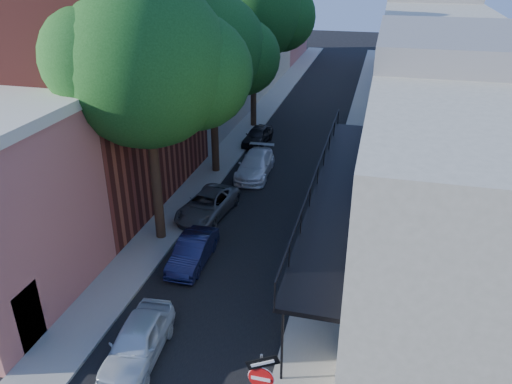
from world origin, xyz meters
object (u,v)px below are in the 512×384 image
Objects in this scene: parked_car_b at (193,251)px; parked_car_e at (258,135)px; parked_car_c at (208,205)px; parked_car_d at (255,165)px; oak_near at (158,66)px; parked_car_a at (138,341)px; oak_far at (260,11)px; oak_mid at (220,52)px; sign_post at (261,381)px.

parked_car_b is 1.01× the size of parked_car_e.
parked_car_d is (1.05, 5.47, 0.06)m from parked_car_c.
parked_car_a is (1.97, -7.38, -7.23)m from oak_near.
parked_car_c is (0.92, 2.40, -7.28)m from oak_near.
oak_far reaches higher than parked_car_c.
oak_far is at bearing 90.11° from parked_car_a.
oak_mid is 2.90× the size of parked_car_e.
oak_near is 8.01m from oak_mid.
parked_car_c is at bearing -84.46° from parked_car_e.
parked_car_c is at bearing 100.22° from parked_car_b.
oak_near reaches higher than parked_car_b.
parked_car_b is at bearing -94.10° from parked_car_d.
oak_near is at bearing -90.04° from oak_far.
oak_far is at bearing 103.91° from sign_post.
oak_far is 3.14× the size of parked_car_a.
parked_car_b is at bearing 87.96° from parked_car_a.
oak_mid is 8.58m from parked_car_c.
parked_car_d is (-4.56, 17.16, -1.39)m from sign_post.
parked_car_a is at bearing -88.29° from parked_car_b.
oak_far is at bearing 100.77° from parked_car_c.
parked_car_a is 1.06× the size of parked_car_b.
parked_car_d is (2.02, -0.10, -6.41)m from oak_mid.
oak_near reaches higher than parked_car_c.
parked_car_a reaches higher than parked_car_c.
oak_near is (-6.53, 9.29, 5.84)m from sign_post.
parked_car_e is (-0.93, 14.93, 0.01)m from parked_car_b.
parked_car_c reaches higher than parked_car_b.
oak_far is at bearing 99.37° from parked_car_d.
parked_car_a is (1.95, -24.39, -7.61)m from oak_far.
oak_far reaches higher than sign_post.
sign_post is at bearing -54.91° from oak_near.
parked_car_a is 15.25m from parked_car_d.
sign_post is 0.70× the size of parked_car_c.
sign_post is 0.84× the size of parked_car_b.
oak_far is at bearing 94.50° from parked_car_b.
oak_far is 16.52m from parked_car_c.
parked_car_e is (-1.17, 5.24, -0.05)m from parked_car_d.
sign_post is 19.14m from oak_mid.
parked_car_d is at bearing 75.97° from oak_near.
sign_post is at bearing -70.75° from parked_car_e.
sign_post is at bearing -77.83° from parked_car_d.
oak_near is at bearing 125.09° from sign_post.
parked_car_e is (-1.17, 20.49, -0.05)m from parked_car_a.
parked_car_c is (-1.05, 9.78, -0.05)m from parked_car_a.
oak_far reaches higher than parked_car_a.
oak_far is at bearing 89.59° from oak_mid.
sign_post reaches higher than parked_car_b.
sign_post is at bearing -57.14° from parked_car_c.
parked_car_a is at bearing -85.42° from oak_far.
parked_car_d is at bearing 87.89° from parked_car_b.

